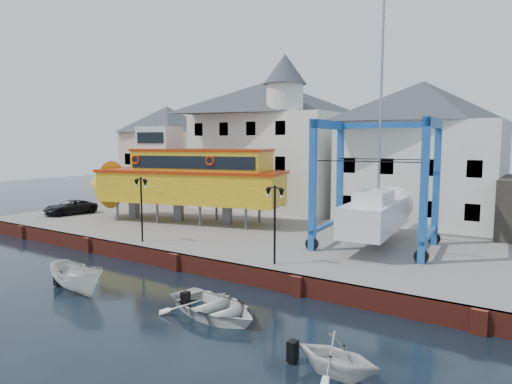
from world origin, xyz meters
The scene contains 14 objects.
ground centered at (0.00, 0.00, 0.00)m, with size 140.00×140.00×0.00m, color black.
hardstanding centered at (0.00, 11.00, 0.50)m, with size 44.00×22.00×1.00m, color slate.
quay_wall centered at (0.00, 0.10, 0.50)m, with size 44.00×0.47×1.00m.
building_pink centered at (-18.00, 18.00, 6.15)m, with size 8.00×7.00×10.30m.
building_white_main centered at (-4.87, 18.39, 7.34)m, with size 14.00×8.30×14.00m.
building_white_right centered at (9.00, 19.00, 6.60)m, with size 12.00×8.00×11.20m.
lamp_post_left centered at (-4.00, 1.20, 4.17)m, with size 1.12×0.32×4.20m.
lamp_post_right centered at (6.00, 1.20, 4.17)m, with size 1.12×0.32×4.20m.
tour_boat centered at (-7.31, 8.22, 4.60)m, with size 18.04×8.22×7.64m.
travel_lift centered at (9.04, 8.78, 3.48)m, with size 7.42×10.06×14.92m.
van centered at (-17.88, 5.50, 1.63)m, with size 2.08×4.51×1.25m, color black.
motorboat_a centered at (-1.44, -5.49, 0.00)m, with size 1.56×4.16×1.60m, color silver.
motorboat_b centered at (6.20, -4.21, 0.00)m, with size 3.49×4.89×1.01m, color silver.
motorboat_c centered at (12.67, -6.01, 0.00)m, with size 2.46×2.85×1.50m, color silver.
Camera 1 is at (18.12, -18.96, 7.41)m, focal length 32.00 mm.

